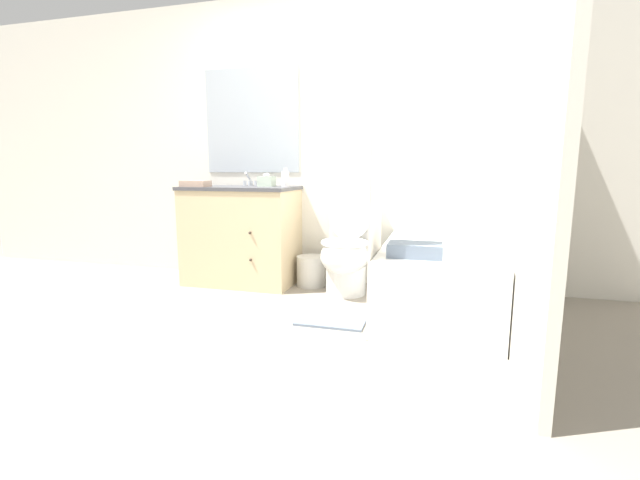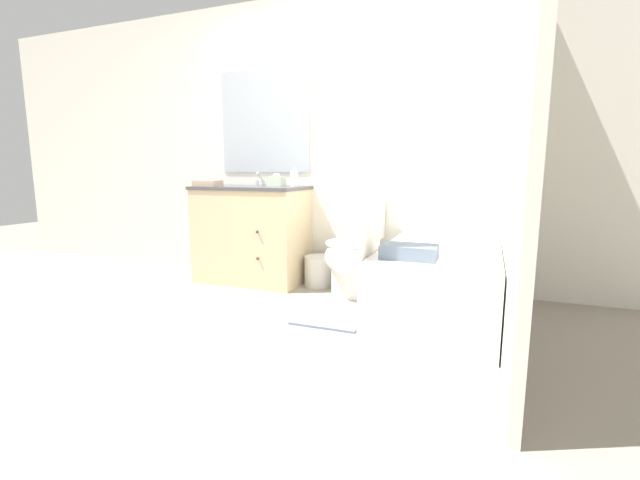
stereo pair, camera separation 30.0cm
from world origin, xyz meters
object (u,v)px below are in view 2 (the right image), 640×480
(wastebasket, at_px, (319,271))
(tissue_box, at_px, (277,181))
(vanity_cabinet, at_px, (252,233))
(toilet, at_px, (353,249))
(sink_faucet, at_px, (262,182))
(bath_mat, at_px, (330,319))
(soap_dispenser, at_px, (294,178))
(hand_towel_folded, at_px, (208,183))
(bath_towel_folded, at_px, (409,252))
(bathtub, at_px, (439,282))

(wastebasket, distance_m, tissue_box, 0.88)
(vanity_cabinet, relative_size, wastebasket, 3.68)
(vanity_cabinet, distance_m, toilet, 0.98)
(sink_faucet, relative_size, toilet, 0.16)
(tissue_box, bearing_deg, toilet, -10.07)
(bath_mat, bearing_deg, sink_faucet, 137.55)
(vanity_cabinet, distance_m, wastebasket, 0.70)
(tissue_box, xyz_separation_m, soap_dispenser, (0.19, -0.03, 0.03))
(wastebasket, height_order, hand_towel_folded, hand_towel_folded)
(bath_towel_folded, bearing_deg, bath_mat, 168.94)
(vanity_cabinet, xyz_separation_m, soap_dispenser, (0.40, 0.04, 0.49))
(vanity_cabinet, height_order, bath_towel_folded, vanity_cabinet)
(bathtub, bearing_deg, sink_faucet, 160.31)
(sink_faucet, relative_size, hand_towel_folded, 0.62)
(sink_faucet, height_order, bathtub, sink_faucet)
(sink_faucet, distance_m, soap_dispenser, 0.43)
(toilet, xyz_separation_m, bath_towel_folded, (0.58, -0.78, 0.16))
(bathtub, bearing_deg, hand_towel_folded, 173.53)
(wastebasket, height_order, bath_towel_folded, bath_towel_folded)
(bath_mat, bearing_deg, vanity_cabinet, 144.26)
(toilet, distance_m, bathtub, 0.81)
(soap_dispenser, bearing_deg, bathtub, -19.27)
(tissue_box, bearing_deg, soap_dispenser, -9.24)
(toilet, bearing_deg, vanity_cabinet, 176.49)
(toilet, xyz_separation_m, tissue_box, (-0.75, 0.13, 0.54))
(wastebasket, bearing_deg, bath_towel_folded, -43.89)
(soap_dispenser, bearing_deg, vanity_cabinet, -173.77)
(sink_faucet, xyz_separation_m, tissue_box, (0.22, -0.12, 0.01))
(toilet, distance_m, wastebasket, 0.43)
(tissue_box, bearing_deg, vanity_cabinet, -161.17)
(tissue_box, distance_m, soap_dispenser, 0.19)
(hand_towel_folded, bearing_deg, bath_towel_folded, -19.32)
(sink_faucet, height_order, soap_dispenser, soap_dispenser)
(toilet, height_order, tissue_box, tissue_box)
(bath_towel_folded, distance_m, bath_mat, 0.75)
(toilet, distance_m, bath_towel_folded, 0.99)
(vanity_cabinet, relative_size, bathtub, 0.71)
(toilet, height_order, wastebasket, toilet)
(vanity_cabinet, height_order, hand_towel_folded, hand_towel_folded)
(tissue_box, xyz_separation_m, bath_towel_folded, (1.34, -0.91, -0.38))
(hand_towel_folded, bearing_deg, wastebasket, 13.43)
(tissue_box, bearing_deg, hand_towel_folded, -155.42)
(vanity_cabinet, distance_m, hand_towel_folded, 0.58)
(vanity_cabinet, bearing_deg, hand_towel_folded, -151.91)
(hand_towel_folded, bearing_deg, tissue_box, 24.58)
(tissue_box, distance_m, bath_mat, 1.45)
(bathtub, height_order, bath_mat, bathtub)
(tissue_box, relative_size, bath_mat, 0.29)
(soap_dispenser, bearing_deg, tissue_box, 170.76)
(toilet, relative_size, tissue_box, 6.62)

